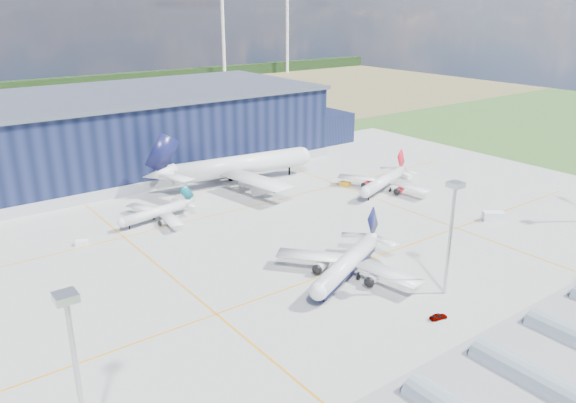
# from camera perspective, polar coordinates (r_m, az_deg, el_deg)

# --- Properties ---
(ground) EXTENTS (600.00, 600.00, 0.00)m
(ground) POSITION_cam_1_polar(r_m,az_deg,el_deg) (128.20, 2.18, -5.42)
(ground) COLOR #24491B
(ground) RESTS_ON ground
(apron) EXTENTS (220.00, 160.00, 0.08)m
(apron) POSITION_cam_1_polar(r_m,az_deg,el_deg) (135.42, -0.48, -3.99)
(apron) COLOR #9B9B96
(apron) RESTS_ON ground
(farmland) EXTENTS (600.00, 220.00, 0.01)m
(farmland) POSITION_cam_1_polar(r_m,az_deg,el_deg) (323.29, -23.37, 8.27)
(farmland) COLOR olive
(farmland) RESTS_ON ground
(treeline) EXTENTS (600.00, 8.00, 8.00)m
(treeline) POSITION_cam_1_polar(r_m,az_deg,el_deg) (400.16, -26.36, 10.31)
(treeline) COLOR black
(treeline) RESTS_ON ground
(hangar) EXTENTS (145.00, 62.00, 26.10)m
(hangar) POSITION_cam_1_polar(r_m,az_deg,el_deg) (204.52, -14.16, 6.92)
(hangar) COLOR black
(hangar) RESTS_ON ground
(glass_concourse) EXTENTS (78.00, 23.00, 8.60)m
(glass_concourse) POSITION_cam_1_polar(r_m,az_deg,el_deg) (89.02, 24.73, -16.92)
(glass_concourse) COLOR black
(glass_concourse) RESTS_ON ground
(light_mast_west) EXTENTS (2.60, 2.60, 23.00)m
(light_mast_west) POSITION_cam_1_polar(r_m,az_deg,el_deg) (72.67, -20.96, -13.95)
(light_mast_west) COLOR silver
(light_mast_west) RESTS_ON ground
(light_mast_center) EXTENTS (2.60, 2.60, 23.00)m
(light_mast_center) POSITION_cam_1_polar(r_m,az_deg,el_deg) (109.87, 16.31, -1.86)
(light_mast_center) COLOR silver
(light_mast_center) RESTS_ON ground
(airliner_navy) EXTENTS (44.10, 43.74, 10.94)m
(airliner_navy) POSITION_cam_1_polar(r_m,az_deg,el_deg) (115.40, 5.97, -5.47)
(airliner_navy) COLOR silver
(airliner_navy) RESTS_ON ground
(airliner_red) EXTENTS (39.74, 39.34, 10.16)m
(airliner_red) POSITION_cam_1_polar(r_m,az_deg,el_deg) (171.07, 9.63, 2.58)
(airliner_red) COLOR silver
(airliner_red) RESTS_ON ground
(airliner_widebody) EXTENTS (62.85, 61.78, 18.47)m
(airliner_widebody) POSITION_cam_1_polar(r_m,az_deg,el_deg) (176.52, -4.86, 4.72)
(airliner_widebody) COLOR silver
(airliner_widebody) RESTS_ON ground
(airliner_regional) EXTENTS (27.33, 26.90, 7.81)m
(airliner_regional) POSITION_cam_1_polar(r_m,az_deg,el_deg) (149.49, -13.46, -0.65)
(airliner_regional) COLOR silver
(airliner_regional) RESTS_ON ground
(gse_tug_b) EXTENTS (3.11, 3.54, 1.29)m
(gse_tug_b) POSITION_cam_1_polar(r_m,az_deg,el_deg) (123.32, 26.96, -8.43)
(gse_tug_b) COLOR #EBA414
(gse_tug_b) RESTS_ON ground
(gse_cart_a) EXTENTS (2.35, 3.33, 1.38)m
(gse_cart_a) POSITION_cam_1_polar(r_m,az_deg,el_deg) (188.07, 11.92, 2.58)
(gse_cart_a) COLOR white
(gse_cart_a) RESTS_ON ground
(gse_van_b) EXTENTS (5.82, 5.22, 2.48)m
(gse_van_b) POSITION_cam_1_polar(r_m,az_deg,el_deg) (156.72, 20.14, -1.43)
(gse_van_b) COLOR white
(gse_van_b) RESTS_ON ground
(gse_tug_c) EXTENTS (2.79, 3.52, 1.34)m
(gse_tug_c) POSITION_cam_1_polar(r_m,az_deg,el_deg) (176.53, 5.84, 1.79)
(gse_tug_c) COLOR #EBA414
(gse_tug_c) RESTS_ON ground
(gse_cart_b) EXTENTS (3.29, 2.91, 1.19)m
(gse_cart_b) POSITION_cam_1_polar(r_m,az_deg,el_deg) (141.50, -20.21, -3.95)
(gse_cart_b) COLOR white
(gse_cart_b) RESTS_ON ground
(car_a) EXTENTS (3.59, 2.11, 1.15)m
(car_a) POSITION_cam_1_polar(r_m,az_deg,el_deg) (106.87, 15.04, -11.22)
(car_a) COLOR #99999E
(car_a) RESTS_ON ground
(car_b) EXTENTS (3.41, 2.37, 1.06)m
(car_b) POSITION_cam_1_polar(r_m,az_deg,el_deg) (113.58, 25.24, -10.62)
(car_b) COLOR #99999E
(car_b) RESTS_ON ground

